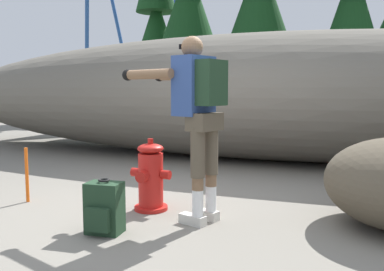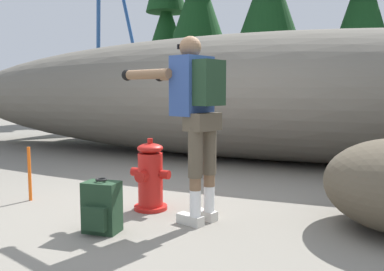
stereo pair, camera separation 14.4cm
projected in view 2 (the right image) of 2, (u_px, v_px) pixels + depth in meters
name	position (u px, v px, depth m)	size (l,w,h in m)	color
ground_plane	(156.00, 212.00, 4.22)	(56.00, 56.00, 0.04)	slate
dirt_embankment	(257.00, 96.00, 7.42)	(14.22, 3.20, 2.22)	#666056
fire_hydrant	(150.00, 177.00, 4.23)	(0.43, 0.39, 0.73)	red
utility_worker	(194.00, 105.00, 3.77)	(1.04, 0.68, 1.71)	beige
spare_backpack	(102.00, 208.00, 3.56)	(0.32, 0.31, 0.47)	#1E3823
pine_tree_far_left	(166.00, 26.00, 14.07)	(2.11, 2.11, 6.52)	#47331E
pine_tree_right	(363.00, 1.00, 10.04)	(2.03, 2.03, 6.57)	#47331E
survey_stake	(30.00, 174.00, 4.58)	(0.04, 0.04, 0.60)	#E55914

